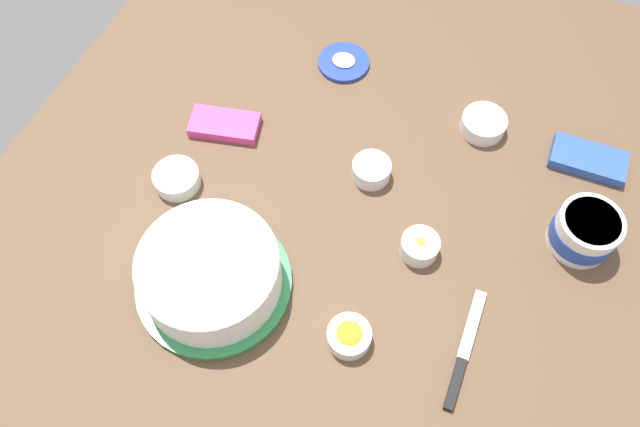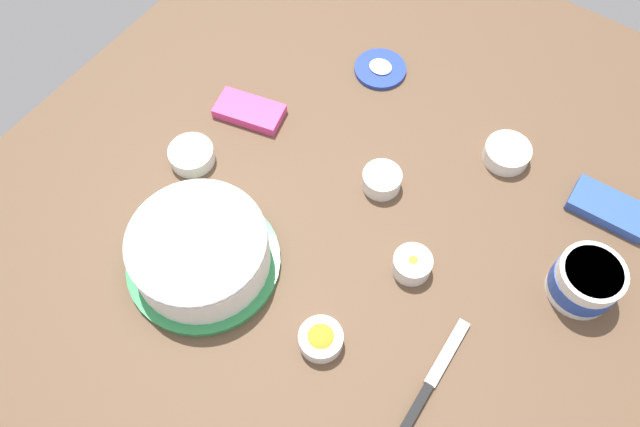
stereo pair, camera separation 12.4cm
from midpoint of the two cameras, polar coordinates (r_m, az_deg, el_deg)
The scene contains 12 objects.
ground_plane at distance 1.31m, azimuth 8.08°, elevation 0.91°, with size 1.54×1.54×0.00m, color brown.
frosted_cake at distance 1.19m, azimuth -7.98°, elevation -3.63°, with size 0.30×0.30×0.12m.
frosting_tub at distance 1.29m, azimuth 25.59°, elevation -5.78°, with size 0.13×0.13×0.09m.
frosting_tub_lid at distance 1.52m, azimuth 7.89°, elevation 12.72°, with size 0.12×0.12×0.02m.
spreading_knife at distance 1.18m, azimuth 13.00°, elevation -15.22°, with size 0.03×0.24×0.01m.
sprinkle_bowl_pink at distance 1.41m, azimuth 19.06°, elevation 5.01°, with size 0.10×0.10×0.04m.
sprinkle_bowl_orange at distance 1.16m, azimuth 3.20°, elevation -11.60°, with size 0.08×0.08×0.04m.
sprinkle_bowl_rainbow at distance 1.31m, azimuth 8.34°, elevation 2.85°, with size 0.08×0.08×0.04m.
sprinkle_bowl_yellow at distance 1.23m, azimuth 11.25°, elevation -4.78°, with size 0.08×0.08×0.04m.
sprinkle_bowl_green at distance 1.35m, azimuth -9.03°, elevation 5.06°, with size 0.10×0.10×0.04m.
candy_box_lower at distance 1.42m, azimuth -3.92°, elevation 9.06°, with size 0.15×0.08×0.02m, color #E53D8E.
candy_box_upper at distance 1.43m, azimuth 27.08°, elevation 0.20°, with size 0.16×0.08×0.02m, color #2D51B2.
Camera 2 is at (0.28, -0.61, 1.12)m, focal length 35.23 mm.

